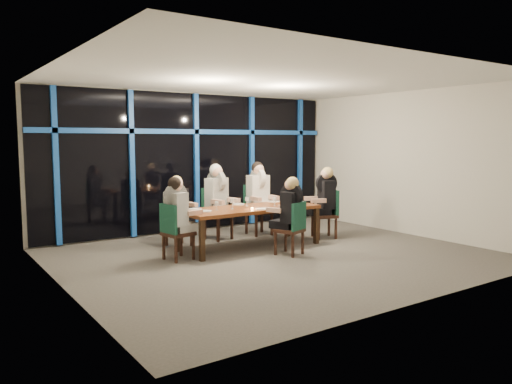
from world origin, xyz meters
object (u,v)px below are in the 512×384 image
chair_end_left (174,229)px  chair_far_mid (215,210)px  chair_far_left (176,219)px  chair_end_right (328,211)px  chair_near_mid (293,226)px  diner_far_left (178,200)px  diner_end_right (325,192)px  chair_far_right (257,207)px  diner_end_left (178,206)px  dining_table (250,211)px  diner_near_mid (290,204)px  diner_far_mid (218,191)px  water_pitcher (286,199)px  diner_far_right (259,187)px  wine_bottle (299,197)px

chair_end_left → chair_far_mid: bearing=-60.5°
chair_far_left → chair_end_left: size_ratio=0.95×
chair_end_right → chair_near_mid: size_ratio=1.06×
diner_far_left → diner_end_right: (2.77, -0.98, 0.08)m
chair_far_right → chair_near_mid: 2.07m
chair_far_left → diner_end_left: (-0.47, -1.06, 0.40)m
chair_near_mid → diner_far_left: size_ratio=1.05×
dining_table → diner_near_mid: (0.23, -0.88, 0.20)m
chair_end_left → diner_end_right: diner_end_right is taller
chair_far_right → diner_near_mid: (-0.63, -1.91, 0.30)m
chair_far_mid → chair_far_right: size_ratio=0.99×
chair_end_left → diner_far_mid: bearing=-63.0°
dining_table → chair_far_right: size_ratio=2.49×
chair_far_mid → water_pitcher: chair_far_mid is taller
diner_end_right → diner_far_right: bearing=-119.1°
chair_end_right → diner_end_right: diner_end_right is taller
chair_far_mid → diner_near_mid: 2.01m
water_pitcher → diner_end_left: bearing=160.3°
chair_far_mid → diner_far_mid: (0.02, -0.09, 0.41)m
chair_end_right → diner_far_mid: bearing=-99.5°
chair_end_left → chair_end_right: chair_end_right is taller
chair_end_left → wine_bottle: (2.62, -0.04, 0.36)m
dining_table → chair_end_left: 1.60m
dining_table → diner_end_right: 1.77m
dining_table → diner_far_right: diner_far_right is taller
diner_far_right → diner_near_mid: (-0.62, -1.82, -0.11)m
chair_near_mid → diner_far_mid: 2.03m
diner_near_mid → chair_end_right: bearing=-176.2°
chair_end_right → wine_bottle: wine_bottle is taller
diner_end_left → chair_end_left: bearing=90.0°
dining_table → chair_far_left: chair_far_left is taller
chair_end_left → water_pitcher: size_ratio=4.56×
diner_end_left → diner_near_mid: bearing=-123.6°
chair_far_right → chair_end_left: bearing=-152.5°
chair_far_right → diner_far_left: size_ratio=1.19×
diner_far_mid → diner_end_right: 2.15m
chair_far_right → chair_near_mid: (-0.60, -1.98, -0.07)m
chair_far_right → diner_end_right: diner_end_right is taller
diner_near_mid → diner_far_mid: bearing=-100.8°
diner_far_left → diner_end_right: bearing=-25.2°
chair_far_mid → chair_end_left: bearing=-154.2°
chair_far_mid → chair_near_mid: 2.06m
diner_near_mid → water_pitcher: bearing=-146.0°
diner_end_right → chair_end_right: bearing=90.0°
chair_near_mid → water_pitcher: 1.07m
chair_far_left → chair_near_mid: chair_near_mid is taller
chair_far_mid → water_pitcher: size_ratio=4.97×
diner_end_right → chair_end_left: bearing=-69.1°
chair_far_mid → diner_far_mid: 0.42m
chair_far_right → chair_far_left: bearing=-175.1°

